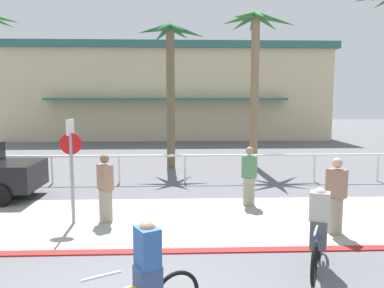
{
  "coord_description": "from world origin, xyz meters",
  "views": [
    {
      "loc": [
        0.9,
        -5.14,
        3.06
      ],
      "look_at": [
        1.34,
        6.0,
        1.72
      ],
      "focal_mm": 35.75,
      "sensor_mm": 36.0,
      "label": 1
    }
  ],
  "objects": [
    {
      "name": "cyclist_blue_0",
      "position": [
        3.44,
        1.39,
        0.69
      ],
      "size": [
        0.84,
        1.67,
        1.5
      ],
      "color": "black",
      "rests_on": "ground"
    },
    {
      "name": "sidewalk_strip",
      "position": [
        0.0,
        4.2,
        0.01
      ],
      "size": [
        44.0,
        4.0,
        0.02
      ],
      "primitive_type": "cube",
      "color": "#9E9E93",
      "rests_on": "ground"
    },
    {
      "name": "ground_plane",
      "position": [
        0.0,
        10.0,
        0.0
      ],
      "size": [
        80.0,
        80.0,
        0.0
      ],
      "primitive_type": "plane",
      "color": "#5B5B60"
    },
    {
      "name": "curb_paint",
      "position": [
        0.0,
        2.2,
        0.01
      ],
      "size": [
        44.0,
        0.24,
        0.03
      ],
      "primitive_type": "cube",
      "color": "maroon",
      "rests_on": "ground"
    },
    {
      "name": "palm_tree_2",
      "position": [
        0.64,
        11.63,
        4.55
      ],
      "size": [
        2.92,
        2.62,
        6.25
      ],
      "color": "brown",
      "rests_on": "ground"
    },
    {
      "name": "palm_tree_3",
      "position": [
        4.36,
        11.69,
        5.2
      ],
      "size": [
        3.34,
        3.13,
        6.8
      ],
      "color": "#846B4C",
      "rests_on": "ground"
    },
    {
      "name": "building_backdrop",
      "position": [
        0.22,
        27.22,
        3.54
      ],
      "size": [
        24.39,
        11.85,
        7.05
      ],
      "color": "beige",
      "rests_on": "ground"
    },
    {
      "name": "cyclist_yellow_1",
      "position": [
        0.46,
        -0.35,
        0.69
      ],
      "size": [
        1.63,
        0.92,
        1.5
      ],
      "color": "black",
      "rests_on": "ground"
    },
    {
      "name": "stop_sign_bike_lane",
      "position": [
        -1.63,
        4.01,
        1.68
      ],
      "size": [
        0.52,
        0.56,
        2.56
      ],
      "color": "gray",
      "rests_on": "ground"
    },
    {
      "name": "rail_fence",
      "position": [
        -0.0,
        8.5,
        0.84
      ],
      "size": [
        21.51,
        0.08,
        1.04
      ],
      "color": "white",
      "rests_on": "ground"
    },
    {
      "name": "pedestrian_0",
      "position": [
        4.47,
        3.1,
        0.81
      ],
      "size": [
        0.46,
        0.47,
        1.75
      ],
      "color": "gray",
      "rests_on": "ground"
    },
    {
      "name": "pedestrian_1",
      "position": [
        -0.87,
        4.13,
        0.79
      ],
      "size": [
        0.45,
        0.48,
        1.7
      ],
      "color": "gray",
      "rests_on": "ground"
    },
    {
      "name": "pedestrian_3",
      "position": [
        2.95,
        5.45,
        0.79
      ],
      "size": [
        0.47,
        0.41,
        1.7
      ],
      "color": "gray",
      "rests_on": "ground"
    }
  ]
}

